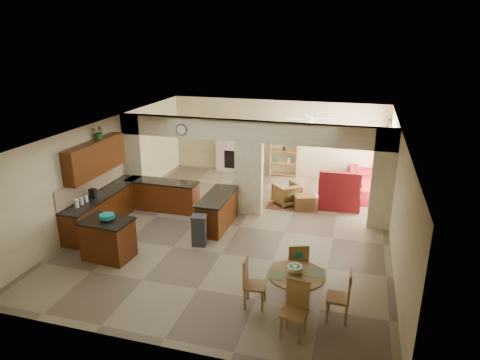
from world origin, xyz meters
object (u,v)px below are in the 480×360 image
(sofa, at_px, (365,183))
(armchair, at_px, (287,194))
(kitchen_island, at_px, (108,239))
(dining_table, at_px, (296,285))

(sofa, xyz_separation_m, armchair, (-2.34, -1.67, -0.04))
(kitchen_island, relative_size, dining_table, 1.07)
(kitchen_island, xyz_separation_m, dining_table, (4.59, -0.75, 0.01))
(kitchen_island, bearing_deg, armchair, 56.46)
(dining_table, bearing_deg, kitchen_island, 170.66)
(kitchen_island, height_order, dining_table, kitchen_island)
(kitchen_island, xyz_separation_m, armchair, (3.48, 4.54, -0.16))
(dining_table, distance_m, sofa, 7.08)
(kitchen_island, bearing_deg, sofa, 50.79)
(sofa, relative_size, armchair, 3.49)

